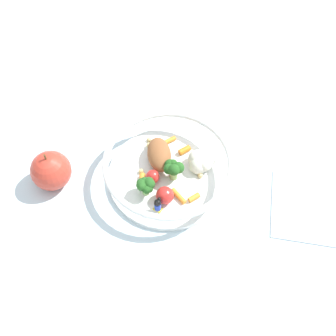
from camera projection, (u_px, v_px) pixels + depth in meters
name	position (u px, v px, depth m)	size (l,w,h in m)	color
ground_plane	(173.00, 173.00, 0.79)	(2.40, 2.40, 0.00)	silver
food_container	(170.00, 168.00, 0.76)	(0.24, 0.24, 0.06)	white
loose_apple	(51.00, 171.00, 0.74)	(0.07, 0.07, 0.09)	#BC3828
folded_napkin	(311.00, 208.00, 0.74)	(0.14, 0.14, 0.01)	white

